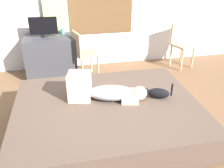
{
  "coord_description": "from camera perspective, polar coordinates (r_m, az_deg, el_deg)",
  "views": [
    {
      "loc": [
        -0.55,
        -2.18,
        1.98
      ],
      "look_at": [
        -0.02,
        0.36,
        0.6
      ],
      "focal_mm": 38.37,
      "sensor_mm": 36.0,
      "label": 1
    }
  ],
  "objects": [
    {
      "name": "ground_plane",
      "position": [
        2.99,
        1.9,
        -13.47
      ],
      "size": [
        16.0,
        16.0,
        0.0
      ],
      "primitive_type": "plane",
      "color": "brown"
    },
    {
      "name": "bed",
      "position": [
        2.96,
        -1.13,
        -8.51
      ],
      "size": [
        2.22,
        1.75,
        0.45
      ],
      "color": "brown",
      "rests_on": "ground"
    },
    {
      "name": "person_lying",
      "position": [
        2.86,
        -2.07,
        -1.59
      ],
      "size": [
        0.94,
        0.44,
        0.34
      ],
      "color": "#8C939E",
      "rests_on": "bed"
    },
    {
      "name": "cat",
      "position": [
        2.96,
        10.69,
        -2.11
      ],
      "size": [
        0.34,
        0.2,
        0.21
      ],
      "color": "black",
      "rests_on": "bed"
    },
    {
      "name": "desk",
      "position": [
        4.57,
        -14.24,
        6.41
      ],
      "size": [
        0.9,
        0.56,
        0.74
      ],
      "color": "#38383D",
      "rests_on": "ground"
    },
    {
      "name": "tv_monitor",
      "position": [
        4.41,
        -16.04,
        12.98
      ],
      "size": [
        0.48,
        0.1,
        0.35
      ],
      "color": "black",
      "rests_on": "desk"
    },
    {
      "name": "cup",
      "position": [
        4.57,
        -11.69,
        12.23
      ],
      "size": [
        0.07,
        0.07,
        0.1
      ],
      "primitive_type": "cylinder",
      "color": "teal",
      "rests_on": "desk"
    },
    {
      "name": "chair_by_desk",
      "position": [
        4.31,
        -7.01,
        7.71
      ],
      "size": [
        0.47,
        0.47,
        0.86
      ],
      "color": "tan",
      "rests_on": "ground"
    },
    {
      "name": "chair_spare",
      "position": [
        4.99,
        16.1,
        9.66
      ],
      "size": [
        0.49,
        0.49,
        0.86
      ],
      "color": "tan",
      "rests_on": "ground"
    },
    {
      "name": "curtain_left",
      "position": [
        4.62,
        -13.39,
        17.05
      ],
      "size": [
        0.44,
        0.06,
        2.33
      ],
      "primitive_type": "cube",
      "color": "#ADCC75",
      "rests_on": "ground"
    }
  ]
}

